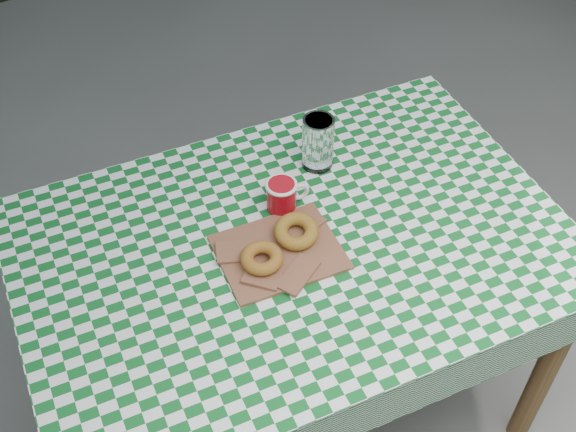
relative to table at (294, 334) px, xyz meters
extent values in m
cube|color=brown|center=(0.00, 0.00, 0.00)|extent=(1.34, 0.96, 0.75)
cube|color=#0D591F|center=(0.00, 0.00, 0.38)|extent=(1.36, 0.98, 0.01)
cube|color=brown|center=(-0.05, -0.01, 0.39)|extent=(0.30, 0.25, 0.01)
torus|color=#A26521|center=(-0.10, -0.03, 0.41)|extent=(0.10, 0.10, 0.03)
torus|color=olive|center=(0.01, 0.00, 0.41)|extent=(0.14, 0.14, 0.03)
cylinder|color=white|center=(0.19, 0.21, 0.45)|extent=(0.11, 0.11, 0.15)
camera|label=1|loc=(-0.57, -0.98, 1.68)|focal=45.73mm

